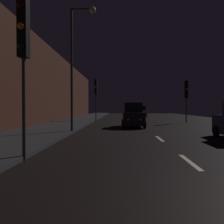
{
  "coord_description": "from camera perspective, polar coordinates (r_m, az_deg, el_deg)",
  "views": [
    {
      "loc": [
        -2.19,
        -4.46,
        1.7
      ],
      "look_at": [
        -2.75,
        13.36,
        1.37
      ],
      "focal_mm": 38.19,
      "sensor_mm": 36.0,
      "label": 1
    }
  ],
  "objects": [
    {
      "name": "ground",
      "position": [
        29.1,
        6.11,
        -2.33
      ],
      "size": [
        27.32,
        84.0,
        0.02
      ],
      "primitive_type": "cube",
      "color": "black"
    },
    {
      "name": "sidewalk_left",
      "position": [
        29.48,
        -8.51,
        -2.13
      ],
      "size": [
        4.4,
        84.0,
        0.15
      ],
      "primitive_type": "cube",
      "color": "#28282B",
      "rests_on": "ground"
    },
    {
      "name": "building_facade_left",
      "position": [
        26.76,
        -15.41,
        6.25
      ],
      "size": [
        0.8,
        63.0,
        8.29
      ],
      "primitive_type": "cube",
      "color": "#472319",
      "rests_on": "ground"
    },
    {
      "name": "lane_centerline",
      "position": [
        19.5,
        8.26,
        -3.95
      ],
      "size": [
        0.16,
        25.58,
        0.01
      ],
      "color": "beige",
      "rests_on": "ground"
    },
    {
      "name": "traffic_light_far_left",
      "position": [
        30.21,
        -3.88,
        5.16
      ],
      "size": [
        0.36,
        0.48,
        5.28
      ],
      "rotation": [
        0.0,
        0.0,
        -1.76
      ],
      "color": "#38383A",
      "rests_on": "ground"
    },
    {
      "name": "traffic_light_near_left",
      "position": [
        8.4,
        -20.49,
        15.49
      ],
      "size": [
        0.31,
        0.46,
        5.2
      ],
      "rotation": [
        0.0,
        0.0,
        -1.59
      ],
      "color": "#38383A",
      "rests_on": "ground"
    },
    {
      "name": "traffic_light_far_right",
      "position": [
        27.48,
        17.37,
        4.48
      ],
      "size": [
        0.31,
        0.46,
        4.66
      ],
      "rotation": [
        0.0,
        0.0,
        -1.59
      ],
      "color": "#38383A",
      "rests_on": "ground"
    },
    {
      "name": "streetlamp_overhead",
      "position": [
        16.39,
        -8.18,
        14.13
      ],
      "size": [
        1.7,
        0.44,
        8.35
      ],
      "color": "#2D2D30",
      "rests_on": "ground"
    },
    {
      "name": "car_approaching_headlights",
      "position": [
        20.87,
        5.04,
        -0.96
      ],
      "size": [
        1.95,
        4.22,
        2.13
      ],
      "rotation": [
        0.0,
        0.0,
        -1.57
      ],
      "color": "black",
      "rests_on": "ground"
    },
    {
      "name": "car_distant_taillights",
      "position": [
        45.48,
        7.12,
        0.03
      ],
      "size": [
        1.81,
        3.91,
        1.97
      ],
      "rotation": [
        0.0,
        0.0,
        1.57
      ],
      "color": "#A5A8AD",
      "rests_on": "ground"
    }
  ]
}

